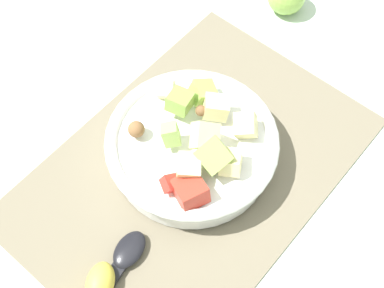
{
  "coord_description": "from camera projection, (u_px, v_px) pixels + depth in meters",
  "views": [
    {
      "loc": [
        0.29,
        0.25,
        0.71
      ],
      "look_at": [
        -0.01,
        -0.01,
        0.04
      ],
      "focal_mm": 52.28,
      "sensor_mm": 36.0,
      "label": 1
    }
  ],
  "objects": [
    {
      "name": "ground_plane",
      "position": [
        192.0,
        169.0,
        0.81
      ],
      "size": [
        2.4,
        2.4,
        0.0
      ],
      "primitive_type": "plane",
      "color": "silver"
    },
    {
      "name": "serving_spoon",
      "position": [
        110.0,
        280.0,
        0.71
      ],
      "size": [
        0.22,
        0.07,
        0.01
      ],
      "color": "black",
      "rests_on": "placemat"
    },
    {
      "name": "salad_bowl",
      "position": [
        193.0,
        146.0,
        0.78
      ],
      "size": [
        0.24,
        0.24,
        0.11
      ],
      "color": "white",
      "rests_on": "placemat"
    },
    {
      "name": "placemat",
      "position": [
        192.0,
        168.0,
        0.8
      ],
      "size": [
        0.51,
        0.35,
        0.01
      ],
      "primitive_type": "cube",
      "color": "#756B56",
      "rests_on": "ground_plane"
    }
  ]
}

